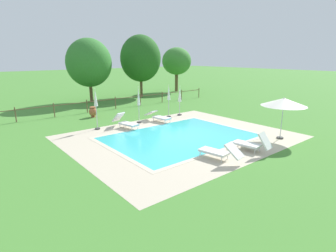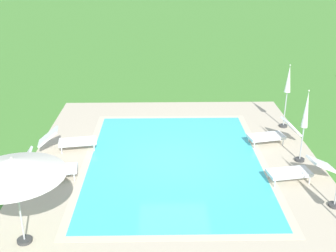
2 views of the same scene
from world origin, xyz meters
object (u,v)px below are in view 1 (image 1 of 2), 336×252
(sun_lounger_north_near_steps, at_px, (126,122))
(tree_centre, at_px, (141,59))
(patio_umbrella_closed_row_west, at_px, (96,102))
(patio_umbrella_closed_row_mid_west, at_px, (169,96))
(patio_umbrella_open_foreground, at_px, (284,102))
(sun_lounger_north_far, at_px, (158,116))
(patio_umbrella_closed_row_mid_east, at_px, (139,100))
(terracotta_urn_near_fence, at_px, (93,112))
(patio_umbrella_closed_row_centre, at_px, (180,96))
(sun_lounger_north_end, at_px, (252,143))
(tree_far_west, at_px, (89,63))
(sun_lounger_north_mid, at_px, (219,151))
(tree_west_mid, at_px, (177,61))

(sun_lounger_north_near_steps, distance_m, tree_centre, 13.82)
(patio_umbrella_closed_row_west, xyz_separation_m, patio_umbrella_closed_row_mid_west, (5.61, -0.15, -0.11))
(patio_umbrella_open_foreground, bearing_deg, sun_lounger_north_far, 110.30)
(patio_umbrella_closed_row_mid_east, bearing_deg, terracotta_urn_near_fence, 114.69)
(patio_umbrella_closed_row_centre, xyz_separation_m, terracotta_urn_near_fence, (-5.41, 3.58, -1.06))
(sun_lounger_north_end, xyz_separation_m, patio_umbrella_open_foreground, (3.00, 0.19, 1.62))
(tree_far_west, bearing_deg, patio_umbrella_closed_row_centre, -75.39)
(sun_lounger_north_near_steps, distance_m, terracotta_urn_near_fence, 4.21)
(sun_lounger_north_mid, relative_size, sun_lounger_north_end, 1.09)
(sun_lounger_north_end, bearing_deg, patio_umbrella_closed_row_west, 115.30)
(sun_lounger_north_mid, height_order, tree_centre, tree_centre)
(patio_umbrella_closed_row_west, xyz_separation_m, tree_far_west, (4.02, 9.91, 2.07))
(terracotta_urn_near_fence, bearing_deg, patio_umbrella_open_foreground, -63.68)
(sun_lounger_north_far, xyz_separation_m, patio_umbrella_closed_row_mid_east, (-1.29, 0.47, 1.23))
(sun_lounger_north_end, bearing_deg, tree_far_west, 89.80)
(sun_lounger_north_mid, xyz_separation_m, sun_lounger_north_far, (2.26, 7.36, -0.02))
(sun_lounger_north_mid, bearing_deg, patio_umbrella_closed_row_centre, 59.19)
(sun_lounger_north_near_steps, height_order, patio_umbrella_closed_row_mid_east, patio_umbrella_closed_row_mid_east)
(patio_umbrella_closed_row_mid_west, bearing_deg, tree_far_west, 99.00)
(sun_lounger_north_far, relative_size, patio_umbrella_closed_row_centre, 0.95)
(sun_lounger_north_mid, relative_size, patio_umbrella_closed_row_mid_east, 0.83)
(sun_lounger_north_near_steps, bearing_deg, patio_umbrella_open_foreground, -53.63)
(patio_umbrella_closed_row_mid_east, bearing_deg, tree_far_west, 83.81)
(tree_centre, bearing_deg, sun_lounger_north_far, -118.16)
(sun_lounger_north_end, distance_m, tree_west_mid, 22.93)
(terracotta_urn_near_fence, height_order, tree_far_west, tree_far_west)
(sun_lounger_north_end, relative_size, patio_umbrella_open_foreground, 0.80)
(sun_lounger_north_mid, distance_m, patio_umbrella_closed_row_west, 8.42)
(patio_umbrella_closed_row_west, relative_size, patio_umbrella_closed_row_centre, 1.13)
(patio_umbrella_closed_row_centre, bearing_deg, patio_umbrella_closed_row_mid_west, 177.63)
(sun_lounger_north_end, height_order, patio_umbrella_closed_row_mid_east, patio_umbrella_closed_row_mid_east)
(sun_lounger_north_far, xyz_separation_m, sun_lounger_north_end, (-0.25, -7.64, 0.05))
(sun_lounger_north_near_steps, xyz_separation_m, sun_lounger_north_mid, (0.40, -7.27, -0.01))
(patio_umbrella_open_foreground, relative_size, patio_umbrella_closed_row_centre, 1.05)
(patio_umbrella_closed_row_mid_east, relative_size, tree_west_mid, 0.45)
(sun_lounger_north_mid, relative_size, tree_centre, 0.31)
(sun_lounger_north_near_steps, height_order, patio_umbrella_closed_row_centre, patio_umbrella_closed_row_centre)
(sun_lounger_north_mid, distance_m, patio_umbrella_open_foreground, 5.28)
(tree_west_mid, bearing_deg, sun_lounger_north_far, -135.44)
(patio_umbrella_open_foreground, bearing_deg, tree_centre, 81.07)
(patio_umbrella_closed_row_west, bearing_deg, sun_lounger_north_end, -64.70)
(patio_umbrella_closed_row_west, bearing_deg, sun_lounger_north_mid, -76.49)
(tree_far_west, relative_size, tree_west_mid, 1.11)
(patio_umbrella_closed_row_centre, bearing_deg, patio_umbrella_closed_row_west, 178.35)
(sun_lounger_north_mid, bearing_deg, sun_lounger_north_far, 72.93)
(patio_umbrella_closed_row_mid_west, xyz_separation_m, tree_centre, (4.15, 9.80, 2.54))
(sun_lounger_north_near_steps, distance_m, patio_umbrella_open_foreground, 9.28)
(patio_umbrella_closed_row_mid_west, bearing_deg, patio_umbrella_closed_row_mid_east, -177.67)
(sun_lounger_north_far, height_order, patio_umbrella_closed_row_mid_west, patio_umbrella_closed_row_mid_west)
(sun_lounger_north_far, relative_size, patio_umbrella_open_foreground, 0.91)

